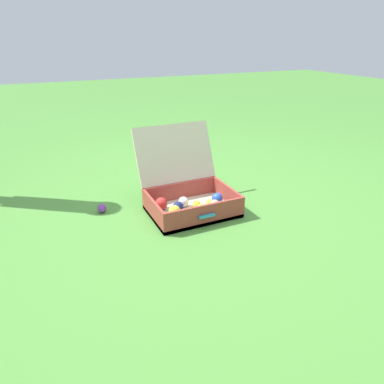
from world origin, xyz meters
The scene contains 3 objects.
ground_plane centered at (0.00, 0.00, 0.00)m, with size 16.00×16.00×0.00m, color #4C8C38.
open_suitcase centered at (-0.06, 0.04, 0.12)m, with size 0.57×0.62×0.53m.
stray_ball_on_grass centered at (-0.62, 0.24, 0.03)m, with size 0.06×0.06×0.06m, color purple.
Camera 1 is at (-0.96, -1.97, 1.11)m, focal length 32.97 mm.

